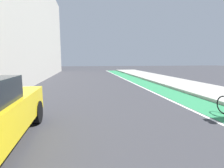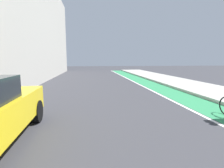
% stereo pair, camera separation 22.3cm
% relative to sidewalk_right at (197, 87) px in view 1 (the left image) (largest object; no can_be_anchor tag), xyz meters
% --- Properties ---
extents(ground_plane, '(85.01, 85.01, 0.00)m').
position_rel_sidewalk_right_xyz_m(ground_plane, '(-6.12, -2.00, -0.07)').
color(ground_plane, '#38383D').
extents(bike_lane_paint, '(1.60, 38.64, 0.00)m').
position_rel_sidewalk_right_xyz_m(bike_lane_paint, '(-2.47, 0.00, -0.07)').
color(bike_lane_paint, '#2D8451').
rests_on(bike_lane_paint, ground).
extents(lane_divider_stripe, '(0.12, 38.64, 0.00)m').
position_rel_sidewalk_right_xyz_m(lane_divider_stripe, '(-3.37, 0.00, -0.07)').
color(lane_divider_stripe, white).
rests_on(lane_divider_stripe, ground).
extents(sidewalk_right, '(3.33, 38.64, 0.14)m').
position_rel_sidewalk_right_xyz_m(sidewalk_right, '(0.00, 0.00, 0.00)').
color(sidewalk_right, '#A8A59E').
rests_on(sidewalk_right, ground).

